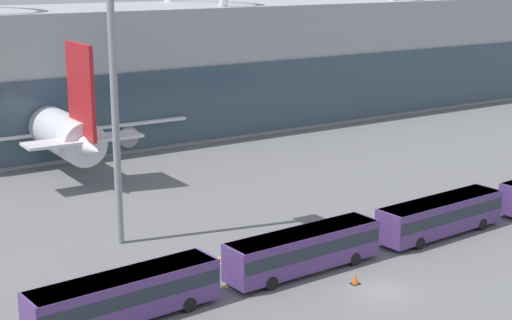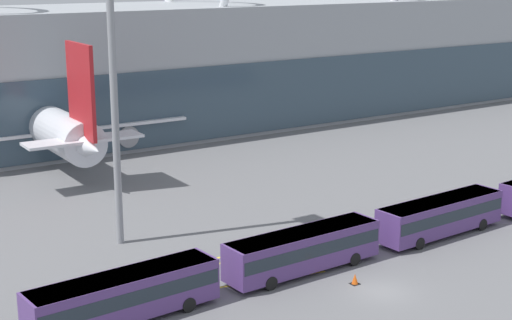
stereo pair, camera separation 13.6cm
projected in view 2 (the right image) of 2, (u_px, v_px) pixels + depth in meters
The scene contains 12 objects.
ground_plane at pixel (381, 291), 54.21m from camera, with size 440.00×440.00×0.00m, color slate.
terminal_building at pixel (359, 50), 124.72m from camera, with size 140.32×21.75×29.64m.
airliner_at_gate_far at pixel (43, 123), 89.21m from camera, with size 33.99×35.55×14.62m.
airliner_parked_remote at pixel (340, 67), 130.26m from camera, with size 28.29×30.78×13.61m.
shuttle_bus_0 at pixel (124, 294), 49.25m from camera, with size 12.82×3.55×3.11m.
shuttle_bus_1 at pixel (303, 248), 57.25m from camera, with size 12.77×3.24×3.11m.
shuttle_bus_2 at pixel (440, 214), 65.06m from camera, with size 12.80×3.43×3.11m.
floodlight_mast at pixel (112, 41), 59.77m from camera, with size 2.17×2.17×27.28m.
lane_stripe_2 at pixel (188, 267), 58.50m from camera, with size 6.36×0.25×0.01m, color yellow.
lane_stripe_3 at pixel (256, 282), 55.81m from camera, with size 10.98×0.25×0.01m, color yellow.
lane_stripe_4 at pixel (230, 261), 59.82m from camera, with size 10.69×0.25×0.01m, color yellow.
traffic_cone_0 at pixel (355, 279), 55.36m from camera, with size 0.63×0.63×0.78m.
Camera 2 is at (-35.22, -37.12, 21.88)m, focal length 55.00 mm.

